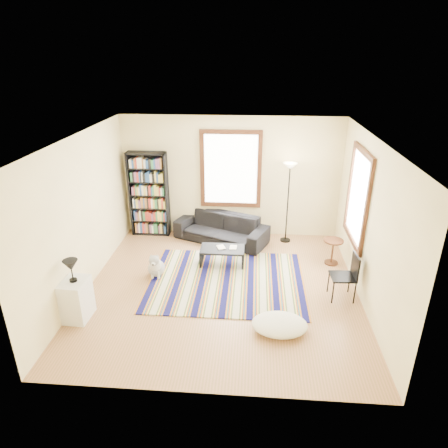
# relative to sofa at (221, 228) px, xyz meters

# --- Properties ---
(floor) EXTENTS (5.00, 5.00, 0.10)m
(floor) POSITION_rel_sofa_xyz_m (0.19, -2.05, -0.36)
(floor) COLOR #A9704D
(floor) RESTS_ON ground
(ceiling) EXTENTS (5.00, 5.00, 0.10)m
(ceiling) POSITION_rel_sofa_xyz_m (0.19, -2.05, 2.54)
(ceiling) COLOR white
(ceiling) RESTS_ON floor
(wall_back) EXTENTS (5.00, 0.10, 2.80)m
(wall_back) POSITION_rel_sofa_xyz_m (0.19, 0.50, 1.09)
(wall_back) COLOR #FEEFAB
(wall_back) RESTS_ON floor
(wall_front) EXTENTS (5.00, 0.10, 2.80)m
(wall_front) POSITION_rel_sofa_xyz_m (0.19, -4.60, 1.09)
(wall_front) COLOR #FEEFAB
(wall_front) RESTS_ON floor
(wall_left) EXTENTS (0.10, 5.00, 2.80)m
(wall_left) POSITION_rel_sofa_xyz_m (-2.36, -2.05, 1.09)
(wall_left) COLOR #FEEFAB
(wall_left) RESTS_ON floor
(wall_right) EXTENTS (0.10, 5.00, 2.80)m
(wall_right) POSITION_rel_sofa_xyz_m (2.74, -2.05, 1.09)
(wall_right) COLOR #FEEFAB
(wall_right) RESTS_ON floor
(window_back) EXTENTS (1.20, 0.06, 1.60)m
(window_back) POSITION_rel_sofa_xyz_m (0.19, 0.42, 1.29)
(window_back) COLOR white
(window_back) RESTS_ON wall_back
(window_right) EXTENTS (0.06, 1.20, 1.60)m
(window_right) POSITION_rel_sofa_xyz_m (2.66, -1.25, 1.29)
(window_right) COLOR white
(window_right) RESTS_ON wall_right
(rug) EXTENTS (2.97, 2.37, 0.02)m
(rug) POSITION_rel_sofa_xyz_m (0.25, -1.79, -0.30)
(rug) COLOR #0D0D43
(rug) RESTS_ON floor
(sofa) EXTENTS (2.29, 1.59, 0.62)m
(sofa) POSITION_rel_sofa_xyz_m (0.00, 0.00, 0.00)
(sofa) COLOR black
(sofa) RESTS_ON floor
(bookshelf) EXTENTS (0.90, 0.30, 2.00)m
(bookshelf) POSITION_rel_sofa_xyz_m (-1.72, 0.27, 0.69)
(bookshelf) COLOR black
(bookshelf) RESTS_ON floor
(coffee_table) EXTENTS (1.01, 0.76, 0.36)m
(coffee_table) POSITION_rel_sofa_xyz_m (0.12, -1.11, -0.13)
(coffee_table) COLOR black
(coffee_table) RESTS_ON floor
(book_a) EXTENTS (0.24, 0.22, 0.02)m
(book_a) POSITION_rel_sofa_xyz_m (0.02, -1.11, 0.06)
(book_a) COLOR beige
(book_a) RESTS_ON coffee_table
(book_b) EXTENTS (0.15, 0.20, 0.01)m
(book_b) POSITION_rel_sofa_xyz_m (0.27, -1.06, 0.06)
(book_b) COLOR beige
(book_b) RESTS_ON coffee_table
(floor_cushion) EXTENTS (1.02, 0.86, 0.22)m
(floor_cushion) POSITION_rel_sofa_xyz_m (1.20, -3.19, -0.20)
(floor_cushion) COLOR beige
(floor_cushion) RESTS_ON floor
(floor_lamp) EXTENTS (0.36, 0.36, 1.86)m
(floor_lamp) POSITION_rel_sofa_xyz_m (1.50, 0.10, 0.62)
(floor_lamp) COLOR black
(floor_lamp) RESTS_ON floor
(side_table) EXTENTS (0.45, 0.45, 0.54)m
(side_table) POSITION_rel_sofa_xyz_m (2.39, -0.91, -0.04)
(side_table) COLOR #462311
(side_table) RESTS_ON floor
(folding_chair) EXTENTS (0.44, 0.42, 0.86)m
(folding_chair) POSITION_rel_sofa_xyz_m (2.34, -2.18, 0.12)
(folding_chair) COLOR black
(folding_chair) RESTS_ON floor
(white_cabinet) EXTENTS (0.40, 0.52, 0.70)m
(white_cabinet) POSITION_rel_sofa_xyz_m (-2.11, -3.11, 0.04)
(white_cabinet) COLOR silver
(white_cabinet) RESTS_ON floor
(table_lamp) EXTENTS (0.28, 0.28, 0.38)m
(table_lamp) POSITION_rel_sofa_xyz_m (-2.11, -3.11, 0.58)
(table_lamp) COLOR black
(table_lamp) RESTS_ON white_cabinet
(dog) EXTENTS (0.41, 0.54, 0.52)m
(dog) POSITION_rel_sofa_xyz_m (-1.14, -1.66, -0.05)
(dog) COLOR #B5B5B5
(dog) RESTS_ON floor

